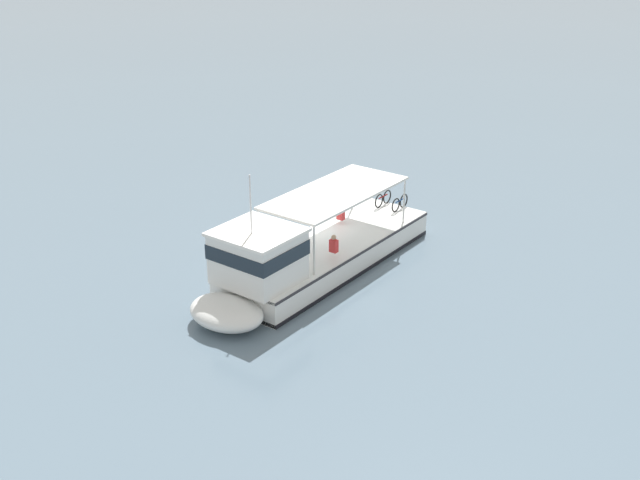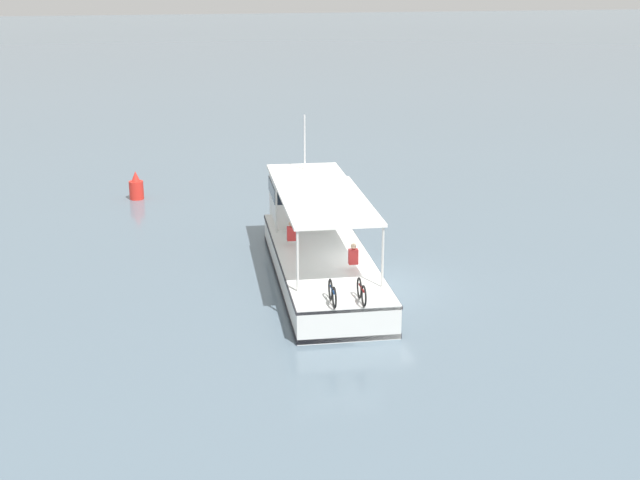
# 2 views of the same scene
# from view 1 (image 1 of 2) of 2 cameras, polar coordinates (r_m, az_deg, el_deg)

# --- Properties ---
(ground_plane) EXTENTS (400.00, 400.00, 0.00)m
(ground_plane) POSITION_cam_1_polar(r_m,az_deg,el_deg) (33.53, -0.88, -0.64)
(ground_plane) COLOR slate
(ferry_main) EXTENTS (12.99, 4.27, 5.32)m
(ferry_main) POSITION_cam_1_polar(r_m,az_deg,el_deg) (30.33, -1.15, -1.29)
(ferry_main) COLOR white
(ferry_main) RESTS_ON ground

